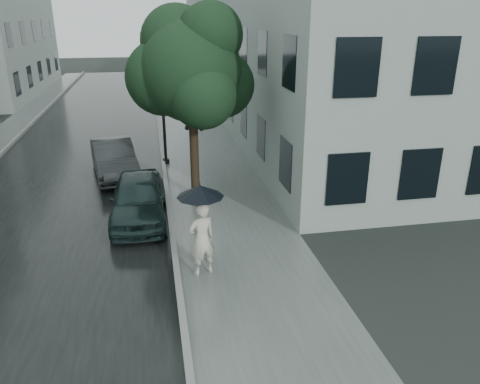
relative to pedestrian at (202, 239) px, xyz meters
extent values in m
plane|color=black|center=(0.95, 0.10, -0.92)|extent=(120.00, 120.00, 0.00)
cube|color=slate|center=(1.20, 12.10, -0.92)|extent=(3.50, 60.00, 0.01)
cube|color=slate|center=(-0.62, 12.10, -0.85)|extent=(0.15, 60.00, 0.15)
cube|color=black|center=(-4.12, 12.10, -0.92)|extent=(6.85, 60.00, 0.00)
cube|color=slate|center=(-7.62, 12.10, -0.85)|extent=(0.15, 60.00, 0.15)
cube|color=gray|center=(6.45, 19.60, 3.58)|extent=(7.00, 36.00, 9.00)
cube|color=black|center=(2.97, 19.60, 3.58)|extent=(0.08, 32.40, 7.20)
cube|color=black|center=(-9.37, 30.10, 3.08)|extent=(0.08, 16.20, 6.40)
imported|color=beige|center=(0.00, 0.00, 0.00)|extent=(0.78, 0.64, 1.83)
cylinder|color=black|center=(0.00, 0.01, 0.58)|extent=(0.02, 0.02, 0.99)
cone|color=black|center=(0.00, 0.01, 1.22)|extent=(1.41, 1.41, 0.28)
cylinder|color=black|center=(0.00, 0.01, 1.38)|extent=(0.02, 0.02, 0.08)
cylinder|color=black|center=(0.00, 0.01, 0.05)|extent=(0.03, 0.03, 0.06)
cylinder|color=#332619|center=(0.35, 5.18, 0.56)|extent=(0.30, 0.30, 2.96)
sphere|color=#1C3D21|center=(0.35, 5.18, 3.27)|extent=(3.18, 3.18, 3.18)
sphere|color=#1C3D21|center=(1.34, 5.55, 2.77)|extent=(2.20, 2.20, 2.20)
sphere|color=#1C3D21|center=(-0.50, 5.68, 3.03)|extent=(2.45, 2.45, 2.45)
sphere|color=#1C3D21|center=(0.59, 4.32, 2.65)|extent=(2.07, 2.07, 2.07)
sphere|color=#1C3D21|center=(-0.01, 5.91, 4.13)|extent=(2.32, 2.32, 2.32)
sphere|color=#1C3D21|center=(0.96, 4.94, 4.37)|extent=(1.97, 1.97, 1.97)
cylinder|color=black|center=(-0.50, 9.10, 1.70)|extent=(0.12, 0.12, 5.24)
cylinder|color=black|center=(-0.50, 9.10, -0.82)|extent=(0.28, 0.28, 0.20)
cylinder|color=black|center=(-0.74, 9.12, 4.32)|extent=(0.50, 0.12, 0.08)
sphere|color=silver|center=(-1.04, 9.15, 4.27)|extent=(0.32, 0.32, 0.32)
imported|color=black|center=(-1.52, 3.53, -0.23)|extent=(1.69, 4.04, 1.37)
imported|color=#232628|center=(-2.50, 7.87, -0.23)|extent=(2.14, 4.34, 1.37)
camera|label=1|loc=(-0.96, -9.86, 5.00)|focal=35.00mm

